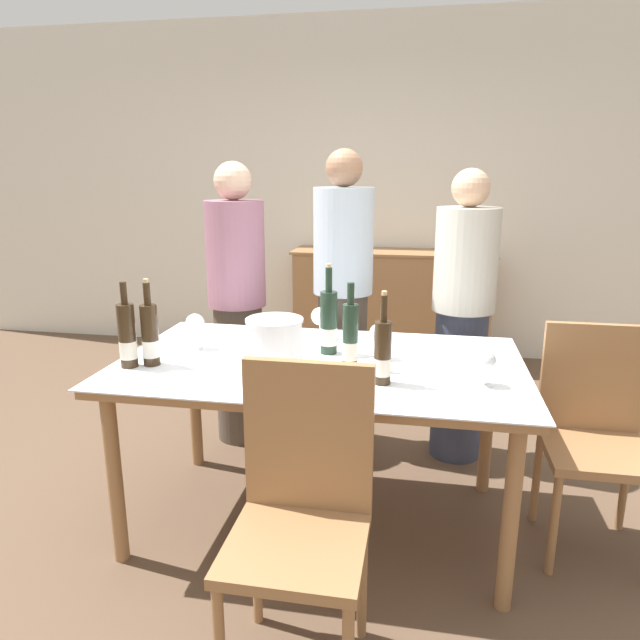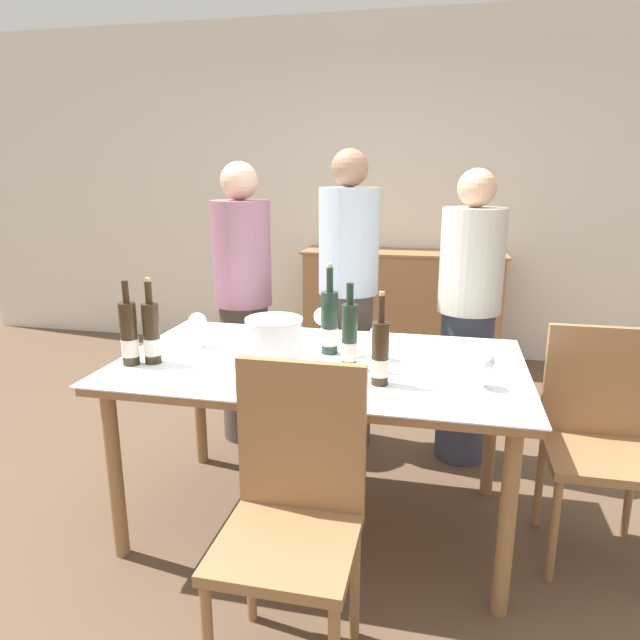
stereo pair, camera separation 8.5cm
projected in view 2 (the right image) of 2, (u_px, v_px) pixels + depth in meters
name	position (u px, v px, depth m)	size (l,w,h in m)	color
ground_plane	(320.00, 520.00, 2.63)	(12.00, 12.00, 0.00)	brown
back_wall	(389.00, 191.00, 4.84)	(8.00, 0.10, 2.80)	silver
sideboard_cabinet	(401.00, 307.00, 4.76)	(1.64, 0.46, 0.93)	#996B42
dining_table	(320.00, 377.00, 2.45)	(1.71, 1.01, 0.78)	#996B42
ice_bucket	(274.00, 341.00, 2.34)	(0.24, 0.24, 0.20)	white
wine_bottle_0	(152.00, 334.00, 2.38)	(0.07, 0.07, 0.36)	#332314
wine_bottle_1	(349.00, 338.00, 2.31)	(0.07, 0.07, 0.36)	#1E3323
wine_bottle_2	(330.00, 324.00, 2.50)	(0.08, 0.08, 0.40)	#1E3323
wine_bottle_3	(129.00, 335.00, 2.36)	(0.07, 0.07, 0.36)	#332314
wine_bottle_4	(380.00, 354.00, 2.14)	(0.07, 0.07, 0.36)	#332314
wine_glass_0	(323.00, 317.00, 2.74)	(0.09, 0.09, 0.15)	white
wine_glass_1	(198.00, 323.00, 2.60)	(0.09, 0.09, 0.16)	white
wine_glass_2	(379.00, 335.00, 2.43)	(0.08, 0.08, 0.15)	white
wine_glass_3	(483.00, 364.00, 2.11)	(0.08, 0.08, 0.14)	white
chair_near_front	(294.00, 500.00, 1.78)	(0.42, 0.42, 0.99)	#996B42
chair_right_end	(598.00, 428.00, 2.33)	(0.42, 0.42, 0.94)	#996B42
person_host	(243.00, 306.00, 3.29)	(0.33, 0.33, 1.62)	#51473D
person_guest_left	(348.00, 303.00, 3.20)	(0.33, 0.33, 1.68)	#51473D
person_guest_right	(468.00, 321.00, 3.04)	(0.33, 0.33, 1.58)	#383F56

